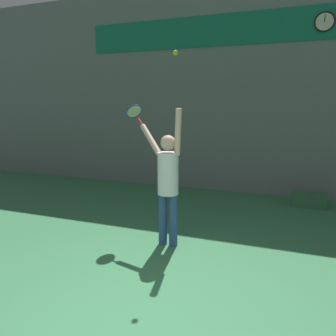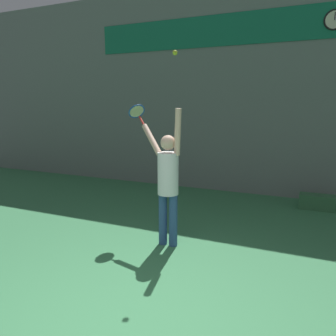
{
  "view_description": "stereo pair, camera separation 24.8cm",
  "coord_description": "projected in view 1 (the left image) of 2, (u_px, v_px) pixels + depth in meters",
  "views": [
    {
      "loc": [
        1.26,
        -2.36,
        2.16
      ],
      "look_at": [
        -0.43,
        2.15,
        1.22
      ],
      "focal_mm": 35.0,
      "sensor_mm": 36.0,
      "label": 1
    },
    {
      "loc": [
        1.49,
        -2.27,
        2.16
      ],
      "look_at": [
        -0.43,
        2.15,
        1.22
      ],
      "focal_mm": 35.0,
      "sensor_mm": 36.0,
      "label": 2
    }
  ],
  "objects": [
    {
      "name": "back_wall",
      "position": [
        237.0,
        90.0,
        7.85
      ],
      "size": [
        18.0,
        0.1,
        5.0
      ],
      "color": "slate",
      "rests_on": "ground_plane"
    },
    {
      "name": "sponsor_banner",
      "position": [
        239.0,
        29.0,
        7.53
      ],
      "size": [
        7.71,
        0.02,
        0.72
      ],
      "color": "#146B4C"
    },
    {
      "name": "scoreboard_clock",
      "position": [
        325.0,
        22.0,
        6.9
      ],
      "size": [
        0.42,
        0.04,
        0.42
      ],
      "color": "beige"
    },
    {
      "name": "tennis_player",
      "position": [
        168.0,
        178.0,
        4.95
      ],
      "size": [
        0.86,
        0.56,
        2.11
      ],
      "color": "#2D4C7F",
      "rests_on": "ground_plane"
    },
    {
      "name": "tennis_racket",
      "position": [
        135.0,
        112.0,
        5.49
      ],
      "size": [
        0.42,
        0.36,
        0.36
      ],
      "color": "red"
    },
    {
      "name": "tennis_ball",
      "position": [
        175.0,
        53.0,
        4.52
      ],
      "size": [
        0.07,
        0.07,
        0.07
      ],
      "color": "#CCDB2D"
    },
    {
      "name": "water_bottle",
      "position": [
        304.0,
        199.0,
        7.19
      ],
      "size": [
        0.07,
        0.07,
        0.26
      ],
      "color": "#D84C19",
      "rests_on": "ground_plane"
    },
    {
      "name": "equipment_bag",
      "position": [
        309.0,
        200.0,
        7.01
      ],
      "size": [
        0.69,
        0.31,
        0.31
      ],
      "color": "#33663F",
      "rests_on": "ground_plane"
    }
  ]
}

